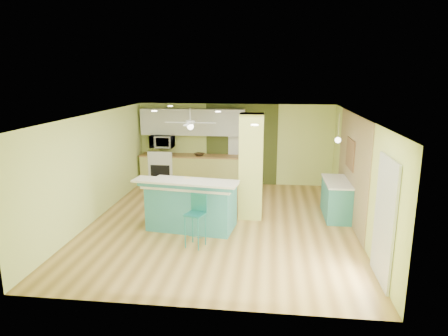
{
  "coord_description": "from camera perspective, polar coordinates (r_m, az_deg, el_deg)",
  "views": [
    {
      "loc": [
        1.1,
        -8.69,
        3.38
      ],
      "look_at": [
        0.02,
        0.4,
        1.22
      ],
      "focal_mm": 32.0,
      "sensor_mm": 36.0,
      "label": 1
    }
  ],
  "objects": [
    {
      "name": "floor",
      "position": [
        9.39,
        -0.39,
        -7.86
      ],
      "size": [
        6.0,
        7.0,
        0.01
      ],
      "primitive_type": "cube",
      "color": "olive",
      "rests_on": "ground"
    },
    {
      "name": "ceiling",
      "position": [
        8.8,
        -0.42,
        7.57
      ],
      "size": [
        6.0,
        7.0,
        0.01
      ],
      "primitive_type": "cube",
      "color": "white",
      "rests_on": "wall_back"
    },
    {
      "name": "wall_back",
      "position": [
        12.43,
        1.62,
        3.4
      ],
      "size": [
        6.0,
        0.01,
        2.5
      ],
      "primitive_type": "cube",
      "color": "#D8E87C",
      "rests_on": "floor"
    },
    {
      "name": "wall_front",
      "position": [
        5.71,
        -4.86,
        -8.67
      ],
      "size": [
        6.0,
        0.01,
        2.5
      ],
      "primitive_type": "cube",
      "color": "#D8E87C",
      "rests_on": "floor"
    },
    {
      "name": "wall_left",
      "position": [
        9.84,
        -18.04,
        0.11
      ],
      "size": [
        0.01,
        7.0,
        2.5
      ],
      "primitive_type": "cube",
      "color": "#D8E87C",
      "rests_on": "floor"
    },
    {
      "name": "wall_right",
      "position": [
        9.15,
        18.62,
        -0.9
      ],
      "size": [
        0.01,
        7.0,
        2.5
      ],
      "primitive_type": "cube",
      "color": "#D8E87C",
      "rests_on": "floor"
    },
    {
      "name": "wood_panel",
      "position": [
        9.72,
        17.82,
        -0.04
      ],
      "size": [
        0.02,
        3.4,
        2.5
      ],
      "primitive_type": "cube",
      "color": "#8E7651",
      "rests_on": "floor"
    },
    {
      "name": "olive_accent",
      "position": [
        12.39,
        2.53,
        3.37
      ],
      "size": [
        2.2,
        0.02,
        2.5
      ],
      "primitive_type": "cube",
      "color": "#414A1D",
      "rests_on": "floor"
    },
    {
      "name": "interior_door",
      "position": [
        12.41,
        2.51,
        2.21
      ],
      "size": [
        0.82,
        0.05,
        2.0
      ],
      "primitive_type": "cube",
      "color": "white",
      "rests_on": "floor"
    },
    {
      "name": "french_door",
      "position": [
        7.05,
        21.92,
        -7.01
      ],
      "size": [
        0.04,
        1.08,
        2.1
      ],
      "primitive_type": "cube",
      "color": "silver",
      "rests_on": "floor"
    },
    {
      "name": "column",
      "position": [
        9.44,
        3.89,
        0.21
      ],
      "size": [
        0.55,
        0.55,
        2.5
      ],
      "primitive_type": "cube",
      "color": "#BBC259",
      "rests_on": "floor"
    },
    {
      "name": "kitchen_run",
      "position": [
        12.47,
        -4.49,
        -0.25
      ],
      "size": [
        3.25,
        0.63,
        0.94
      ],
      "color": "#C6C467",
      "rests_on": "floor"
    },
    {
      "name": "stove",
      "position": [
        12.68,
        -8.71,
        -0.2
      ],
      "size": [
        0.76,
        0.66,
        1.08
      ],
      "color": "white",
      "rests_on": "floor"
    },
    {
      "name": "upper_cabinets",
      "position": [
        12.33,
        -4.51,
        6.57
      ],
      "size": [
        3.2,
        0.34,
        0.8
      ],
      "primitive_type": "cube",
      "color": "silver",
      "rests_on": "wall_back"
    },
    {
      "name": "microwave",
      "position": [
        12.52,
        -8.84,
        3.78
      ],
      "size": [
        0.7,
        0.48,
        0.39
      ],
      "primitive_type": "imported",
      "color": "white",
      "rests_on": "wall_back"
    },
    {
      "name": "ceiling_fan",
      "position": [
        10.99,
        -4.83,
        6.42
      ],
      "size": [
        1.41,
        1.41,
        0.61
      ],
      "color": "white",
      "rests_on": "ceiling"
    },
    {
      "name": "pendant_lamp",
      "position": [
        9.68,
        15.96,
        3.88
      ],
      "size": [
        0.14,
        0.14,
        0.69
      ],
      "color": "silver",
      "rests_on": "ceiling"
    },
    {
      "name": "wall_decor",
      "position": [
        9.84,
        17.6,
        1.93
      ],
      "size": [
        0.03,
        0.9,
        0.7
      ],
      "primitive_type": "cube",
      "color": "brown",
      "rests_on": "wood_panel"
    },
    {
      "name": "peninsula",
      "position": [
        8.94,
        -4.66,
        -5.19
      ],
      "size": [
        2.28,
        1.45,
        1.2
      ],
      "rotation": [
        0.0,
        0.0,
        -0.13
      ],
      "color": "teal",
      "rests_on": "floor"
    },
    {
      "name": "bar_stool",
      "position": [
        7.99,
        -3.92,
        -6.25
      ],
      "size": [
        0.45,
        0.45,
        1.07
      ],
      "rotation": [
        0.0,
        0.0,
        -0.33
      ],
      "color": "teal",
      "rests_on": "floor"
    },
    {
      "name": "side_counter",
      "position": [
        10.02,
        15.72,
        -4.23
      ],
      "size": [
        0.59,
        1.39,
        0.9
      ],
      "color": "teal",
      "rests_on": "floor"
    },
    {
      "name": "fruit_bowl",
      "position": [
        12.26,
        -3.55,
        1.95
      ],
      "size": [
        0.4,
        0.4,
        0.07
      ],
      "primitive_type": "imported",
      "rotation": [
        0.0,
        0.0,
        -0.42
      ],
      "color": "#382717",
      "rests_on": "kitchen_run"
    },
    {
      "name": "canister",
      "position": [
        8.71,
        -5.29,
        -1.85
      ],
      "size": [
        0.15,
        0.15,
        0.15
      ],
      "primitive_type": "cylinder",
      "color": "yellow",
      "rests_on": "peninsula"
    }
  ]
}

